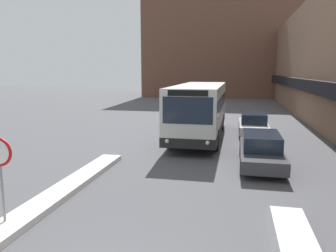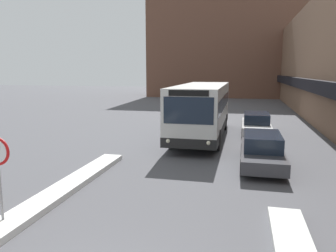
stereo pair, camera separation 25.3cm
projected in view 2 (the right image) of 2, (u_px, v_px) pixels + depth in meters
name	position (u px, v px, depth m)	size (l,w,h in m)	color
building_backdrop_far	(231.00, 36.00, 52.17)	(26.00, 8.00, 19.21)	brown
snow_bank_left	(5.00, 227.00, 8.53)	(0.90, 14.60, 0.20)	silver
city_bus	(202.00, 109.00, 20.14)	(2.72, 10.39, 3.29)	silver
parked_car_front	(262.00, 150.00, 14.29)	(1.81, 4.81, 1.42)	#38383D
parked_car_middle	(256.00, 124.00, 21.53)	(1.84, 4.72, 1.38)	silver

